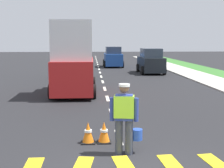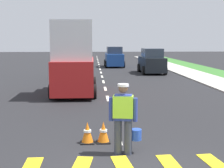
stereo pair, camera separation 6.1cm
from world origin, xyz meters
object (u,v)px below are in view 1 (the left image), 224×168
object	(u,v)px
delivery_truck	(73,62)
car_oncoming_third	(81,54)
car_parked_far	(151,62)
traffic_cone_near	(104,132)
car_oncoming_second	(78,64)
traffic_cone_far	(88,133)
road_worker	(125,115)
car_outgoing_far	(113,58)

from	to	relation	value
delivery_truck	car_oncoming_third	xyz separation A→B (m)	(-0.33, 22.66, -0.59)
delivery_truck	car_parked_far	world-z (taller)	delivery_truck
traffic_cone_near	car_oncoming_third	bearing A→B (deg)	92.84
delivery_truck	car_oncoming_second	size ratio (longest dim) A/B	1.13
traffic_cone_far	car_parked_far	distance (m)	18.39
traffic_cone_far	road_worker	bearing A→B (deg)	-44.86
traffic_cone_far	car_oncoming_second	world-z (taller)	car_oncoming_second
car_outgoing_far	traffic_cone_far	bearing A→B (deg)	-95.48
car_oncoming_third	traffic_cone_far	bearing A→B (deg)	-87.94
delivery_truck	car_parked_far	distance (m)	11.55
traffic_cone_far	car_oncoming_second	xyz separation A→B (m)	(-0.80, 14.51, 0.76)
car_oncoming_second	car_outgoing_far	size ratio (longest dim) A/B	1.07
traffic_cone_near	car_outgoing_far	xyz separation A→B (m)	(1.90, 24.12, 0.66)
traffic_cone_far	car_outgoing_far	distance (m)	24.26
road_worker	traffic_cone_near	world-z (taller)	road_worker
road_worker	traffic_cone_far	world-z (taller)	road_worker
car_outgoing_far	traffic_cone_near	bearing A→B (deg)	-94.50
traffic_cone_far	car_oncoming_third	distance (m)	30.38
car_oncoming_second	car_oncoming_third	world-z (taller)	car_oncoming_second
road_worker	traffic_cone_near	bearing A→B (deg)	117.29
car_oncoming_second	car_oncoming_third	bearing A→B (deg)	91.04
traffic_cone_near	car_outgoing_far	bearing A→B (deg)	85.50
car_parked_far	delivery_truck	bearing A→B (deg)	-119.59
car_parked_far	car_oncoming_third	bearing A→B (deg)	115.47
traffic_cone_near	car_parked_far	bearing A→B (deg)	75.69
traffic_cone_far	car_outgoing_far	size ratio (longest dim) A/B	0.15
road_worker	traffic_cone_near	xyz separation A→B (m)	(-0.46, 0.89, -0.66)
road_worker	car_outgoing_far	size ratio (longest dim) A/B	0.44
car_oncoming_second	car_oncoming_third	size ratio (longest dim) A/B	1.06
traffic_cone_near	car_oncoming_second	world-z (taller)	car_oncoming_second
car_oncoming_second	traffic_cone_near	bearing A→B (deg)	-85.18
traffic_cone_far	car_parked_far	bearing A→B (deg)	74.44
car_oncoming_third	car_parked_far	world-z (taller)	car_oncoming_third
traffic_cone_far	delivery_truck	world-z (taller)	delivery_truck
delivery_truck	car_oncoming_third	world-z (taller)	delivery_truck
car_outgoing_far	car_parked_far	world-z (taller)	car_outgoing_far
road_worker	car_parked_far	distance (m)	19.01
traffic_cone_far	car_oncoming_second	size ratio (longest dim) A/B	0.14
car_oncoming_second	car_parked_far	size ratio (longest dim) A/B	1.01
car_oncoming_second	car_outgoing_far	world-z (taller)	car_oncoming_second
car_outgoing_far	car_oncoming_third	world-z (taller)	car_oncoming_third
delivery_truck	car_outgoing_far	bearing A→B (deg)	79.41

